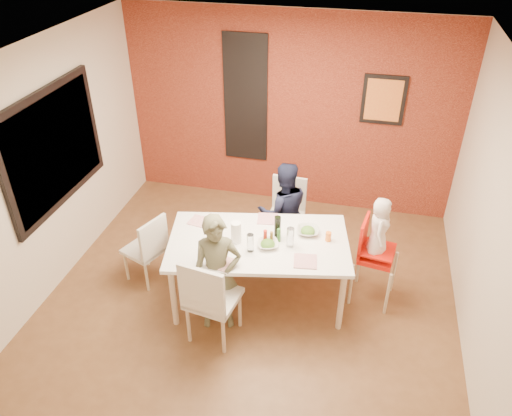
% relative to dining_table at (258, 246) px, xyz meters
% --- Properties ---
extents(ground, '(4.50, 4.50, 0.00)m').
position_rel_dining_table_xyz_m(ground, '(-0.08, -0.08, -0.72)').
color(ground, brown).
rests_on(ground, ground).
extents(ceiling, '(4.50, 4.50, 0.02)m').
position_rel_dining_table_xyz_m(ceiling, '(-0.08, -0.08, 1.98)').
color(ceiling, white).
rests_on(ceiling, wall_back).
extents(wall_back, '(4.50, 0.02, 2.70)m').
position_rel_dining_table_xyz_m(wall_back, '(-0.08, 2.17, 0.63)').
color(wall_back, beige).
rests_on(wall_back, ground).
extents(wall_front, '(4.50, 0.02, 2.70)m').
position_rel_dining_table_xyz_m(wall_front, '(-0.08, -2.33, 0.63)').
color(wall_front, beige).
rests_on(wall_front, ground).
extents(wall_left, '(0.02, 4.50, 2.70)m').
position_rel_dining_table_xyz_m(wall_left, '(-2.33, -0.08, 0.63)').
color(wall_left, beige).
rests_on(wall_left, ground).
extents(wall_right, '(0.02, 4.50, 2.70)m').
position_rel_dining_table_xyz_m(wall_right, '(2.17, -0.08, 0.63)').
color(wall_right, beige).
rests_on(wall_right, ground).
extents(brick_accent_wall, '(4.50, 0.02, 2.70)m').
position_rel_dining_table_xyz_m(brick_accent_wall, '(-0.08, 2.15, 0.63)').
color(brick_accent_wall, maroon).
rests_on(brick_accent_wall, ground).
extents(picture_window_frame, '(0.05, 1.70, 1.30)m').
position_rel_dining_table_xyz_m(picture_window_frame, '(-2.30, 0.12, 0.83)').
color(picture_window_frame, black).
rests_on(picture_window_frame, wall_left).
extents(picture_window_pane, '(0.02, 1.55, 1.15)m').
position_rel_dining_table_xyz_m(picture_window_pane, '(-2.28, 0.12, 0.83)').
color(picture_window_pane, black).
rests_on(picture_window_pane, wall_left).
extents(glassblock_strip, '(0.55, 0.03, 1.70)m').
position_rel_dining_table_xyz_m(glassblock_strip, '(-0.68, 2.14, 0.78)').
color(glassblock_strip, silver).
rests_on(glassblock_strip, wall_back).
extents(glassblock_surround, '(0.60, 0.03, 1.76)m').
position_rel_dining_table_xyz_m(glassblock_surround, '(-0.68, 2.13, 0.78)').
color(glassblock_surround, black).
rests_on(glassblock_surround, wall_back).
extents(art_print_frame, '(0.54, 0.03, 0.64)m').
position_rel_dining_table_xyz_m(art_print_frame, '(1.12, 2.13, 0.93)').
color(art_print_frame, black).
rests_on(art_print_frame, wall_back).
extents(art_print_canvas, '(0.44, 0.01, 0.54)m').
position_rel_dining_table_xyz_m(art_print_canvas, '(1.12, 2.12, 0.93)').
color(art_print_canvas, orange).
rests_on(art_print_canvas, wall_back).
extents(dining_table, '(2.06, 1.40, 0.79)m').
position_rel_dining_table_xyz_m(dining_table, '(0.00, 0.00, 0.00)').
color(dining_table, white).
rests_on(dining_table, ground).
extents(chair_near, '(0.54, 0.54, 1.03)m').
position_rel_dining_table_xyz_m(chair_near, '(-0.32, -0.73, -0.14)').
color(chair_near, silver).
rests_on(chair_near, ground).
extents(chair_far, '(0.45, 0.45, 0.92)m').
position_rel_dining_table_xyz_m(chair_far, '(0.12, 1.07, -0.20)').
color(chair_far, silver).
rests_on(chair_far, ground).
extents(chair_left, '(0.53, 0.53, 0.88)m').
position_rel_dining_table_xyz_m(chair_left, '(-1.28, -0.00, -0.23)').
color(chair_left, silver).
rests_on(chair_left, ground).
extents(high_chair, '(0.49, 0.49, 1.02)m').
position_rel_dining_table_xyz_m(high_chair, '(1.19, 0.30, -0.11)').
color(high_chair, red).
rests_on(high_chair, ground).
extents(child_near, '(0.56, 0.45, 1.34)m').
position_rel_dining_table_xyz_m(child_near, '(-0.31, -0.48, -0.05)').
color(child_near, brown).
rests_on(child_near, ground).
extents(child_far, '(0.76, 0.68, 1.28)m').
position_rel_dining_table_xyz_m(child_far, '(0.11, 0.83, -0.08)').
color(child_far, black).
rests_on(child_far, ground).
extents(toddler, '(0.23, 0.35, 0.70)m').
position_rel_dining_table_xyz_m(toddler, '(1.21, 0.30, 0.23)').
color(toddler, silver).
rests_on(toddler, high_chair).
extents(plate_near_left, '(0.26, 0.26, 0.01)m').
position_rel_dining_table_xyz_m(plate_near_left, '(-0.28, -0.44, 0.08)').
color(plate_near_left, white).
rests_on(plate_near_left, dining_table).
extents(plate_far_mid, '(0.25, 0.25, 0.01)m').
position_rel_dining_table_xyz_m(plate_far_mid, '(0.01, 0.42, 0.08)').
color(plate_far_mid, silver).
rests_on(plate_far_mid, dining_table).
extents(plate_near_right, '(0.25, 0.25, 0.01)m').
position_rel_dining_table_xyz_m(plate_near_right, '(0.53, -0.23, 0.08)').
color(plate_near_right, silver).
rests_on(plate_near_right, dining_table).
extents(plate_far_left, '(0.23, 0.23, 0.01)m').
position_rel_dining_table_xyz_m(plate_far_left, '(-0.73, 0.20, 0.08)').
color(plate_far_left, white).
rests_on(plate_far_left, dining_table).
extents(salad_bowl_a, '(0.27, 0.27, 0.05)m').
position_rel_dining_table_xyz_m(salad_bowl_a, '(0.11, -0.07, 0.10)').
color(salad_bowl_a, white).
rests_on(salad_bowl_a, dining_table).
extents(salad_bowl_b, '(0.28, 0.28, 0.06)m').
position_rel_dining_table_xyz_m(salad_bowl_b, '(0.48, 0.26, 0.10)').
color(salad_bowl_b, silver).
rests_on(salad_bowl_b, dining_table).
extents(wine_bottle, '(0.07, 0.07, 0.26)m').
position_rel_dining_table_xyz_m(wine_bottle, '(0.18, 0.11, 0.20)').
color(wine_bottle, black).
rests_on(wine_bottle, dining_table).
extents(wine_glass_a, '(0.07, 0.07, 0.20)m').
position_rel_dining_table_xyz_m(wine_glass_a, '(-0.04, -0.18, 0.17)').
color(wine_glass_a, silver).
rests_on(wine_glass_a, dining_table).
extents(wine_glass_b, '(0.08, 0.08, 0.22)m').
position_rel_dining_table_xyz_m(wine_glass_b, '(0.34, -0.01, 0.18)').
color(wine_glass_b, white).
rests_on(wine_glass_b, dining_table).
extents(paper_towel_roll, '(0.11, 0.11, 0.24)m').
position_rel_dining_table_xyz_m(paper_towel_roll, '(-0.22, -0.07, 0.19)').
color(paper_towel_roll, white).
rests_on(paper_towel_roll, dining_table).
extents(condiment_red, '(0.04, 0.04, 0.15)m').
position_rel_dining_table_xyz_m(condiment_red, '(0.07, -0.01, 0.15)').
color(condiment_red, red).
rests_on(condiment_red, dining_table).
extents(condiment_green, '(0.04, 0.04, 0.16)m').
position_rel_dining_table_xyz_m(condiment_green, '(0.21, 0.05, 0.15)').
color(condiment_green, '#316F25').
rests_on(condiment_green, dining_table).
extents(condiment_brown, '(0.03, 0.03, 0.13)m').
position_rel_dining_table_xyz_m(condiment_brown, '(0.14, 0.01, 0.13)').
color(condiment_brown, brown).
rests_on(condiment_brown, dining_table).
extents(sippy_cup, '(0.06, 0.06, 0.10)m').
position_rel_dining_table_xyz_m(sippy_cup, '(0.71, 0.18, 0.12)').
color(sippy_cup, orange).
rests_on(sippy_cup, dining_table).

